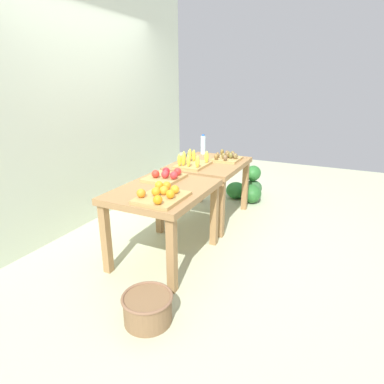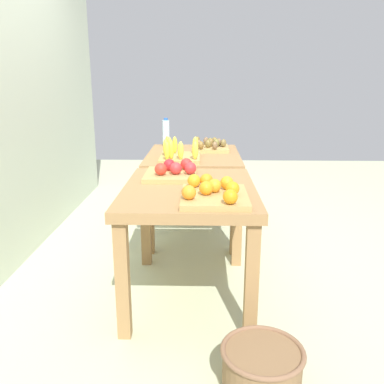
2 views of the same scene
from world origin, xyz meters
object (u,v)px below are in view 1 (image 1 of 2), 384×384
display_table_right (209,171)px  orange_bin (162,195)px  banana_crate (192,162)px  display_table_left (164,199)px  watermelon_pile (248,187)px  wicker_basket (148,308)px  apple_bin (166,176)px  kiwi_bin (227,157)px  water_bottle (203,145)px

display_table_right → orange_bin: 1.40m
display_table_right → banana_crate: 0.33m
display_table_left → watermelon_pile: display_table_left is taller
watermelon_pile → wicker_basket: watermelon_pile is taller
apple_bin → banana_crate: (0.61, -0.00, 0.01)m
banana_crate → kiwi_bin: (0.47, -0.27, -0.01)m
display_table_left → banana_crate: bearing=7.6°
display_table_left → water_bottle: size_ratio=3.85×
apple_bin → water_bottle: water_bottle is taller
kiwi_bin → water_bottle: water_bottle is taller
apple_bin → orange_bin: bearing=-153.4°
kiwi_bin → wicker_basket: (-2.17, -0.20, -0.65)m
water_bottle → wicker_basket: 2.58m
water_bottle → kiwi_bin: bearing=-116.7°
banana_crate → watermelon_pile: bearing=-18.1°
orange_bin → apple_bin: apple_bin is taller
apple_bin → wicker_basket: 1.36m
display_table_left → water_bottle: (1.54, 0.27, 0.23)m
display_table_left → banana_crate: size_ratio=2.36×
apple_bin → wicker_basket: (-1.10, -0.47, -0.65)m
display_table_right → orange_bin: (-1.38, -0.14, 0.14)m
wicker_basket → display_table_left: bearing=22.4°
orange_bin → banana_crate: size_ratio=1.00×
orange_bin → watermelon_pile: 2.36m
water_bottle → wicker_basket: (-2.39, -0.62, -0.74)m
orange_bin → banana_crate: bearing=12.8°
display_table_left → orange_bin: orange_bin is taller
water_bottle → watermelon_pile: (0.48, -0.54, -0.68)m
wicker_basket → water_bottle: bearing=14.6°
banana_crate → kiwi_bin: 0.54m
display_table_left → wicker_basket: bearing=-157.6°
display_table_left → wicker_basket: size_ratio=2.75×
apple_bin → water_bottle: 1.30m
water_bottle → wicker_basket: bearing=-165.4°
water_bottle → watermelon_pile: water_bottle is taller
banana_crate → watermelon_pile: (1.16, -0.38, -0.60)m
display_table_right → kiwi_bin: (0.20, -0.15, 0.14)m
display_table_right → water_bottle: bearing=33.1°
display_table_left → watermelon_pile: bearing=-7.5°
orange_bin → water_bottle: 1.85m
display_table_right → banana_crate: banana_crate is taller
display_table_right → watermelon_pile: display_table_right is taller
apple_bin → kiwi_bin: apple_bin is taller
watermelon_pile → wicker_basket: size_ratio=1.74×
display_table_right → wicker_basket: display_table_right is taller
banana_crate → display_table_left: bearing=-172.4°
banana_crate → wicker_basket: bearing=-164.8°
display_table_left → apple_bin: bearing=25.1°
display_table_left → apple_bin: (0.25, 0.12, 0.14)m
wicker_basket → orange_bin: bearing=19.7°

